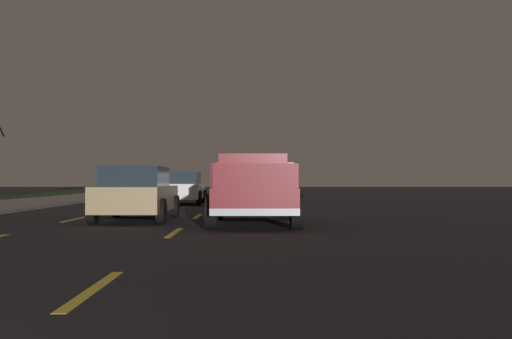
{
  "coord_description": "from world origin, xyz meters",
  "views": [
    {
      "loc": [
        -2.82,
        -3.41,
        1.17
      ],
      "look_at": [
        13.61,
        -3.58,
        1.44
      ],
      "focal_mm": 42.95,
      "sensor_mm": 36.0,
      "label": 1
    }
  ],
  "objects_px": {
    "sedan_silver": "(247,187)",
    "sedan_white": "(183,188)",
    "pickup_truck": "(253,189)",
    "sedan_tan": "(137,193)"
  },
  "relations": [
    {
      "from": "sedan_silver",
      "to": "sedan_white",
      "type": "relative_size",
      "value": 1.0
    },
    {
      "from": "pickup_truck",
      "to": "sedan_silver",
      "type": "relative_size",
      "value": 1.23
    },
    {
      "from": "pickup_truck",
      "to": "sedan_white",
      "type": "height_order",
      "value": "pickup_truck"
    },
    {
      "from": "sedan_white",
      "to": "pickup_truck",
      "type": "bearing_deg",
      "value": -165.41
    },
    {
      "from": "sedan_silver",
      "to": "sedan_white",
      "type": "bearing_deg",
      "value": 144.03
    },
    {
      "from": "sedan_white",
      "to": "sedan_tan",
      "type": "bearing_deg",
      "value": 179.84
    },
    {
      "from": "pickup_truck",
      "to": "sedan_silver",
      "type": "distance_m",
      "value": 16.81
    },
    {
      "from": "sedan_silver",
      "to": "sedan_white",
      "type": "height_order",
      "value": "same"
    },
    {
      "from": "pickup_truck",
      "to": "sedan_tan",
      "type": "relative_size",
      "value": 1.24
    },
    {
      "from": "pickup_truck",
      "to": "sedan_white",
      "type": "distance_m",
      "value": 13.01
    }
  ]
}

